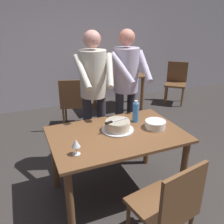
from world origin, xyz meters
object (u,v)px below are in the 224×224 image
cake_knife (112,122)px  background_chair_1 (176,81)px  wine_glass_near (76,144)px  chair_near_side (168,206)px  background_table (118,82)px  background_chair_0 (74,101)px  person_standing_beside (126,82)px  cake_on_platter (118,126)px  water_bottle (136,112)px  main_dining_table (117,143)px  plate_stack (155,124)px  person_cutting_cake (94,86)px

cake_knife → background_chair_1: 3.34m
wine_glass_near → chair_near_side: 0.89m
background_table → background_chair_0: size_ratio=1.11×
person_standing_beside → cake_on_platter: bearing=-122.5°
cake_knife → background_table: 2.59m
cake_on_platter → chair_near_side: (0.04, -0.88, -0.31)m
chair_near_side → background_chair_0: same height
water_bottle → background_chair_0: 1.71m
main_dining_table → background_chair_0: 1.82m
water_bottle → chair_near_side: bearing=-103.3°
wine_glass_near → background_table: wine_glass_near is taller
background_chair_0 → main_dining_table: bearing=-90.0°
main_dining_table → cake_on_platter: (0.03, 0.06, 0.17)m
cake_knife → wine_glass_near: (-0.45, -0.27, -0.01)m
cake_on_platter → plate_stack: (0.40, -0.10, -0.01)m
chair_near_side → main_dining_table: bearing=95.1°
main_dining_table → cake_on_platter: 0.18m
background_chair_1 → person_cutting_cake: bearing=-147.3°
person_cutting_cake → background_chair_1: size_ratio=1.91×
water_bottle → background_chair_1: bearing=43.9°
cake_on_platter → background_chair_0: size_ratio=0.38×
main_dining_table → plate_stack: bearing=-5.9°
person_standing_beside → chair_near_side: person_standing_beside is taller
background_table → background_chair_0: 1.21m
main_dining_table → cake_knife: size_ratio=5.04×
person_standing_beside → background_table: 1.87m
water_bottle → background_chair_0: water_bottle is taller
main_dining_table → person_standing_beside: size_ratio=0.79×
background_table → chair_near_side: bearing=-107.5°
cake_knife → person_cutting_cake: size_ratio=0.16×
background_table → person_standing_beside: bearing=-111.0°
cake_on_platter → cake_knife: cake_knife is taller
plate_stack → person_standing_beside: size_ratio=0.13×
water_bottle → person_standing_beside: person_standing_beside is taller
wine_glass_near → main_dining_table: bearing=24.8°
plate_stack → background_chair_0: (-0.43, 1.86, -0.30)m
wine_glass_near → chair_near_side: bearing=-47.0°
wine_glass_near → cake_on_platter: bearing=28.5°
plate_stack → background_chair_0: background_chair_0 is taller
plate_stack → person_standing_beside: person_standing_beside is taller
wine_glass_near → person_cutting_cake: size_ratio=0.08×
chair_near_side → background_chair_1: 3.88m
person_cutting_cake → background_chair_0: 1.30m
wine_glass_near → background_chair_0: 2.13m
person_standing_beside → cake_knife: bearing=-126.2°
cake_on_platter → water_bottle: size_ratio=1.36×
wine_glass_near → background_chair_1: bearing=40.0°
wine_glass_near → background_chair_0: background_chair_0 is taller
cake_knife → person_cutting_cake: 0.65m
cake_on_platter → wine_glass_near: bearing=-151.5°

